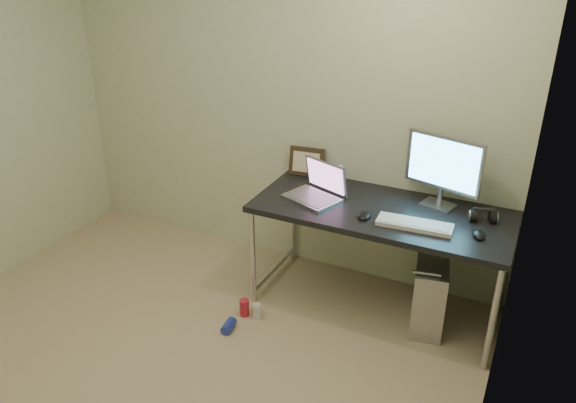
# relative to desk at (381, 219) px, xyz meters

# --- Properties ---
(floor) EXTENTS (3.50, 3.50, 0.00)m
(floor) POSITION_rel_desk_xyz_m (-0.93, -1.39, -0.67)
(floor) COLOR tan
(floor) RESTS_ON ground
(wall_back) EXTENTS (3.50, 0.02, 2.50)m
(wall_back) POSITION_rel_desk_xyz_m (-0.93, 0.36, 0.58)
(wall_back) COLOR beige
(wall_back) RESTS_ON ground
(wall_right) EXTENTS (0.02, 3.50, 2.50)m
(wall_right) POSITION_rel_desk_xyz_m (0.82, -1.39, 0.58)
(wall_right) COLOR beige
(wall_right) RESTS_ON ground
(desk) EXTENTS (1.64, 0.72, 0.75)m
(desk) POSITION_rel_desk_xyz_m (0.00, 0.00, 0.00)
(desk) COLOR black
(desk) RESTS_ON ground
(tower_computer) EXTENTS (0.28, 0.48, 0.50)m
(tower_computer) POSITION_rel_desk_xyz_m (0.37, -0.03, -0.44)
(tower_computer) COLOR #A7A6AB
(tower_computer) RESTS_ON ground
(cable_a) EXTENTS (0.01, 0.16, 0.69)m
(cable_a) POSITION_rel_desk_xyz_m (0.32, 0.31, -0.27)
(cable_a) COLOR black
(cable_a) RESTS_ON ground
(cable_b) EXTENTS (0.02, 0.11, 0.71)m
(cable_b) POSITION_rel_desk_xyz_m (0.41, 0.29, -0.29)
(cable_b) COLOR black
(cable_b) RESTS_ON ground
(can_red) EXTENTS (0.08, 0.08, 0.12)m
(can_red) POSITION_rel_desk_xyz_m (-0.76, -0.49, -0.61)
(can_red) COLOR #C02339
(can_red) RESTS_ON ground
(can_white) EXTENTS (0.06, 0.06, 0.11)m
(can_white) POSITION_rel_desk_xyz_m (-0.67, -0.49, -0.62)
(can_white) COLOR silver
(can_white) RESTS_ON ground
(can_blue) EXTENTS (0.08, 0.13, 0.07)m
(can_blue) POSITION_rel_desk_xyz_m (-0.77, -0.68, -0.64)
(can_blue) COLOR #2639B1
(can_blue) RESTS_ON ground
(laptop) EXTENTS (0.42, 0.38, 0.24)m
(laptop) POSITION_rel_desk_xyz_m (-0.44, -0.02, 0.13)
(laptop) COLOR #9D9EA4
(laptop) RESTS_ON desk
(monitor) EXTENTS (0.49, 0.19, 0.47)m
(monitor) POSITION_rel_desk_xyz_m (0.31, 0.21, 0.35)
(monitor) COLOR #9D9EA4
(monitor) RESTS_ON desk
(keyboard) EXTENTS (0.46, 0.18, 0.03)m
(keyboard) POSITION_rel_desk_xyz_m (0.25, -0.14, 0.09)
(keyboard) COLOR silver
(keyboard) RESTS_ON desk
(mouse_right) EXTENTS (0.10, 0.13, 0.04)m
(mouse_right) POSITION_rel_desk_xyz_m (0.62, -0.10, 0.10)
(mouse_right) COLOR black
(mouse_right) RESTS_ON desk
(mouse_left) EXTENTS (0.09, 0.13, 0.04)m
(mouse_left) POSITION_rel_desk_xyz_m (-0.06, -0.16, 0.10)
(mouse_left) COLOR black
(mouse_left) RESTS_ON desk
(headphones) EXTENTS (0.18, 0.10, 0.11)m
(headphones) POSITION_rel_desk_xyz_m (0.60, 0.11, 0.11)
(headphones) COLOR black
(headphones) RESTS_ON desk
(picture_frame) EXTENTS (0.27, 0.10, 0.21)m
(picture_frame) POSITION_rel_desk_xyz_m (-0.66, 0.29, 0.18)
(picture_frame) COLOR black
(picture_frame) RESTS_ON desk
(webcam) EXTENTS (0.04, 0.04, 0.12)m
(webcam) POSITION_rel_desk_xyz_m (-0.41, 0.31, 0.16)
(webcam) COLOR silver
(webcam) RESTS_ON desk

